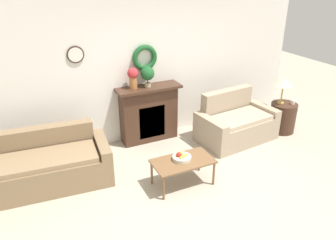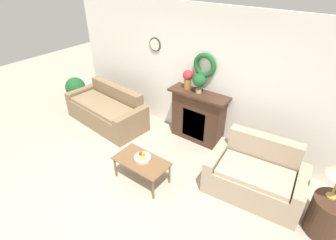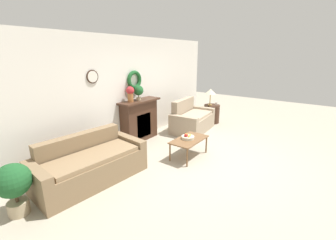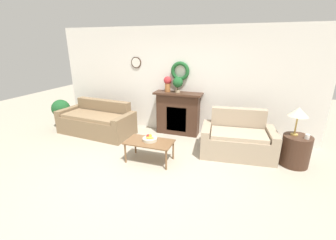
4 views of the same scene
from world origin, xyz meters
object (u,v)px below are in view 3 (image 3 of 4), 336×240
table_lamp (211,92)px  potted_plant_on_mantel (138,91)px  fireplace (140,120)px  fruit_bowl (188,137)px  coffee_table (189,141)px  potted_plant_floor_by_couch (14,184)px  vase_on_mantel_left (130,93)px  loveseat_right (192,120)px  side_table_by_loveseat (212,114)px  mug (216,103)px  couch_left (90,164)px

table_lamp → potted_plant_on_mantel: 2.72m
fireplace → fruit_bowl: size_ratio=4.22×
table_lamp → potted_plant_on_mantel: size_ratio=1.42×
table_lamp → potted_plant_on_mantel: (-2.59, 0.79, 0.29)m
coffee_table → fruit_bowl: fruit_bowl is taller
potted_plant_floor_by_couch → coffee_table: bearing=-17.9°
vase_on_mantel_left → potted_plant_on_mantel: vase_on_mantel_left is taller
fireplace → loveseat_right: fireplace is taller
coffee_table → potted_plant_on_mantel: potted_plant_on_mantel is taller
fireplace → table_lamp: size_ratio=2.24×
side_table_by_loveseat → table_lamp: bearing=141.3°
loveseat_right → mug: 1.28m
fruit_bowl → mug: size_ratio=3.23×
fruit_bowl → vase_on_mantel_left: bearing=96.0°
fireplace → mug: 2.92m
fruit_bowl → mug: 2.96m
fireplace → vase_on_mantel_left: vase_on_mantel_left is taller
mug → potted_plant_floor_by_couch: (-6.01, 0.33, -0.16)m
potted_plant_floor_by_couch → mug: bearing=-3.1°
fireplace → mug: bearing=-18.9°
fireplace → coffee_table: fireplace is taller
vase_on_mantel_left → potted_plant_on_mantel: 0.28m
vase_on_mantel_left → potted_plant_floor_by_couch: size_ratio=0.48×
side_table_by_loveseat → vase_on_mantel_left: bearing=163.6°
coffee_table → fruit_bowl: bearing=98.5°
couch_left → table_lamp: table_lamp is taller
vase_on_mantel_left → loveseat_right: bearing=-21.6°
table_lamp → fireplace: bearing=162.7°
loveseat_right → table_lamp: (1.03, -0.08, 0.73)m
table_lamp → mug: (0.18, -0.14, -0.41)m
side_table_by_loveseat → fruit_bowl: bearing=-165.1°
coffee_table → fruit_bowl: size_ratio=3.24×
loveseat_right → fruit_bowl: (-1.66, -0.87, 0.15)m
fireplace → potted_plant_floor_by_couch: size_ratio=1.53×
side_table_by_loveseat → potted_plant_floor_by_couch: size_ratio=0.76×
fireplace → loveseat_right: (1.54, -0.72, -0.23)m
fireplace → fruit_bowl: (-0.12, -1.59, -0.09)m
potted_plant_on_mantel → loveseat_right: bearing=-24.4°
fireplace → potted_plant_floor_by_couch: fireplace is taller
couch_left → potted_plant_on_mantel: (2.03, 0.66, 1.04)m
coffee_table → vase_on_mantel_left: bearing=96.0°
mug → vase_on_mantel_left: bearing=162.6°
potted_plant_on_mantel → potted_plant_floor_by_couch: size_ratio=0.48×
fireplace → table_lamp: bearing=-17.3°
loveseat_right → mug: size_ratio=17.56×
mug → potted_plant_floor_by_couch: bearing=176.9°
table_lamp → potted_plant_floor_by_couch: (-5.82, 0.19, -0.56)m
mug → couch_left: bearing=176.7°
couch_left → coffee_table: size_ratio=2.17×
mug → vase_on_mantel_left: vase_on_mantel_left is taller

